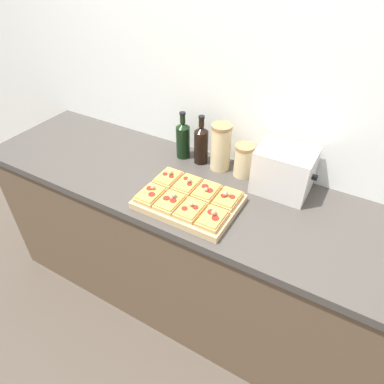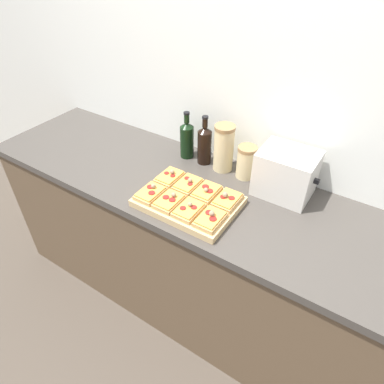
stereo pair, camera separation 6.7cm
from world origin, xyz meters
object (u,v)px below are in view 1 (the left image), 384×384
cutting_board (189,202)px  grain_jar_tall (221,147)px  olive_oil_bottle (183,139)px  toaster_oven (284,171)px  grain_jar_short (244,160)px  wine_bottle (201,144)px

cutting_board → grain_jar_tall: grain_jar_tall is taller
cutting_board → grain_jar_tall: size_ratio=1.78×
cutting_board → olive_oil_bottle: size_ratio=1.69×
olive_oil_bottle → grain_jar_tall: (0.23, 0.00, 0.02)m
olive_oil_bottle → toaster_oven: size_ratio=0.93×
toaster_oven → grain_jar_short: bearing=174.0°
grain_jar_tall → grain_jar_short: grain_jar_tall is taller
cutting_board → olive_oil_bottle: olive_oil_bottle is taller
olive_oil_bottle → wine_bottle: 0.11m
cutting_board → grain_jar_short: (0.12, 0.35, 0.07)m
olive_oil_bottle → cutting_board: bearing=-55.4°
wine_bottle → cutting_board: bearing=-69.8°
cutting_board → toaster_oven: (0.33, 0.33, 0.10)m
grain_jar_tall → toaster_oven: grain_jar_tall is taller
olive_oil_bottle → toaster_oven: (0.57, -0.02, 0.00)m
grain_jar_tall → grain_jar_short: 0.14m
grain_jar_short → olive_oil_bottle: bearing=180.0°
grain_jar_tall → cutting_board: bearing=-87.9°
wine_bottle → toaster_oven: 0.46m
wine_bottle → grain_jar_short: (0.25, -0.00, -0.02)m
olive_oil_bottle → grain_jar_tall: bearing=0.0°
wine_bottle → toaster_oven: size_ratio=0.96×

